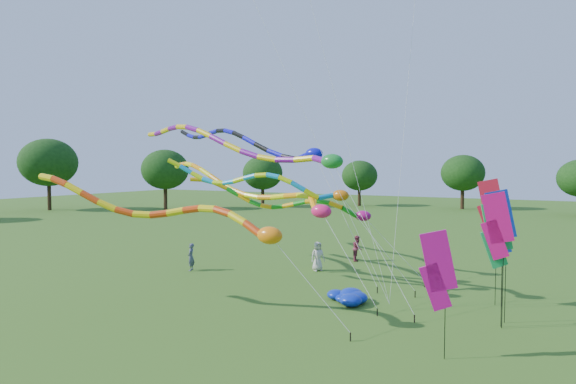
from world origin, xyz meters
The scene contains 18 objects.
ground centered at (0.00, 0.00, 0.00)m, with size 160.00×160.00×0.00m, color #2B5D18.
tree_ring centered at (4.00, -2.26, 5.32)m, with size 121.35×119.69×9.24m.
tube_kite_red centered at (-4.40, -0.56, 4.03)m, with size 13.32×2.08×6.09m.
tube_kite_orange centered at (-5.30, 6.01, 4.70)m, with size 15.04×5.54×6.80m.
tube_kite_purple centered at (-5.61, 5.28, 6.93)m, with size 17.84×4.74×8.96m.
tube_kite_blue centered at (-7.81, 9.28, 7.29)m, with size 16.73×6.08×9.13m.
tube_kite_cyan centered at (-3.50, 4.89, 5.02)m, with size 11.88×2.75×6.71m.
tube_kite_green centered at (-3.24, 6.96, 3.97)m, with size 11.56×3.41×5.83m.
banner_pole_red centered at (5.93, 6.97, 4.11)m, with size 1.16×0.27×5.38m.
banner_pole_magenta_a centered at (5.19, -0.02, 2.72)m, with size 1.11×0.50×3.98m.
banner_pole_magenta_b centered at (6.45, 3.92, 3.72)m, with size 1.16×0.30×4.99m.
banner_pole_green centered at (6.42, 4.02, 3.39)m, with size 1.10×0.53×4.65m.
banner_pole_orange centered at (6.18, 6.82, 3.18)m, with size 1.16×0.27×4.44m.
banner_pole_blue_b centered at (6.49, 4.62, 3.77)m, with size 1.14×0.38×5.04m.
blue_nylon_heap centered at (0.39, 4.30, 0.25)m, with size 1.47×1.92×0.57m.
person_a centered at (-3.32, 9.50, 0.82)m, with size 0.80×0.52×1.64m, color beige.
person_b centered at (-9.60, 6.06, 0.77)m, with size 0.56×0.37×1.55m, color #474B63.
person_c centered at (-2.36, 13.24, 0.80)m, with size 0.78×0.60×1.60m, color #883146.
Camera 1 is at (8.19, -14.82, 5.86)m, focal length 30.00 mm.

